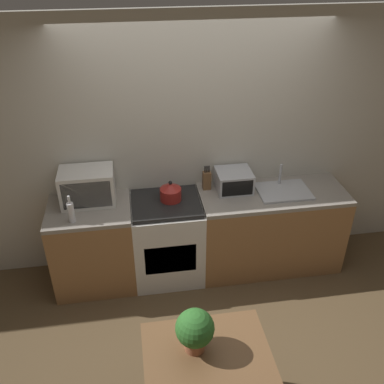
{
  "coord_description": "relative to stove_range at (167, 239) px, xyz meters",
  "views": [
    {
      "loc": [
        -0.64,
        -2.6,
        3.15
      ],
      "look_at": [
        -0.1,
        0.77,
        1.05
      ],
      "focal_mm": 40.0,
      "sensor_mm": 36.0,
      "label": 1
    }
  ],
  "objects": [
    {
      "name": "ground_plane",
      "position": [
        0.35,
        -0.87,
        -0.45
      ],
      "size": [
        16.0,
        16.0,
        0.0
      ],
      "primitive_type": "plane",
      "color": "brown"
    },
    {
      "name": "counter_right_run",
      "position": [
        1.09,
        0.0,
        0.0
      ],
      "size": [
        1.48,
        0.62,
        0.9
      ],
      "color": "olive",
      "rests_on": "ground_plane"
    },
    {
      "name": "kettle",
      "position": [
        0.05,
        0.04,
        0.54
      ],
      "size": [
        0.21,
        0.21,
        0.21
      ],
      "color": "maroon",
      "rests_on": "stove_range"
    },
    {
      "name": "potted_plant",
      "position": [
        0.03,
        -1.58,
        0.46
      ],
      "size": [
        0.26,
        0.26,
        0.33
      ],
      "color": "#9E5B3D",
      "rests_on": "dining_table"
    },
    {
      "name": "sink_basin",
      "position": [
        1.19,
        0.01,
        0.47
      ],
      "size": [
        0.52,
        0.39,
        0.24
      ],
      "color": "#ADAFB5",
      "rests_on": "counter_right_run"
    },
    {
      "name": "microwave",
      "position": [
        -0.73,
        0.12,
        0.62
      ],
      "size": [
        0.51,
        0.33,
        0.34
      ],
      "color": "silver",
      "rests_on": "counter_left_run"
    },
    {
      "name": "dining_table",
      "position": [
        0.1,
        -1.7,
        0.19
      ],
      "size": [
        0.86,
        0.78,
        0.73
      ],
      "color": "brown",
      "rests_on": "ground_plane"
    },
    {
      "name": "bottle",
      "position": [
        -0.87,
        -0.19,
        0.56
      ],
      "size": [
        0.06,
        0.06,
        0.27
      ],
      "color": "silver",
      "rests_on": "counter_left_run"
    },
    {
      "name": "knife_block",
      "position": [
        0.44,
        0.19,
        0.55
      ],
      "size": [
        0.08,
        0.07,
        0.26
      ],
      "color": "brown",
      "rests_on": "counter_right_run"
    },
    {
      "name": "wall_back",
      "position": [
        0.35,
        0.34,
        0.85
      ],
      "size": [
        10.0,
        0.06,
        2.6
      ],
      "color": "beige",
      "rests_on": "ground_plane"
    },
    {
      "name": "stove_range",
      "position": [
        0.0,
        0.0,
        0.0
      ],
      "size": [
        0.69,
        0.62,
        0.9
      ],
      "color": "silver",
      "rests_on": "ground_plane"
    },
    {
      "name": "toaster_oven",
      "position": [
        0.7,
        0.13,
        0.55
      ],
      "size": [
        0.35,
        0.32,
        0.2
      ],
      "color": "#ADAFB5",
      "rests_on": "counter_right_run"
    },
    {
      "name": "counter_left_run",
      "position": [
        -0.74,
        0.0,
        0.0
      ],
      "size": [
        0.79,
        0.62,
        0.9
      ],
      "color": "olive",
      "rests_on": "ground_plane"
    }
  ]
}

